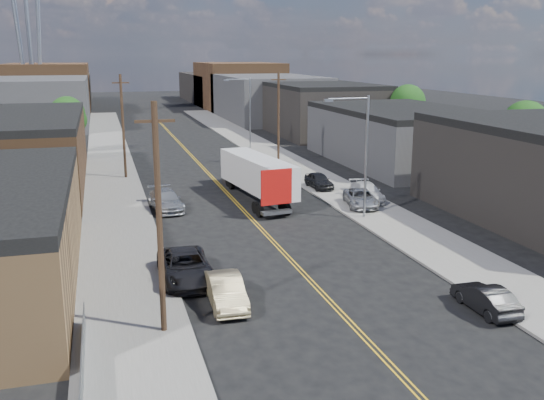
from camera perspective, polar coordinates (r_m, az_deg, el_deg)
ground at (r=76.22m, az=-7.92°, el=4.51°), size 260.00×260.00×0.00m
centerline at (r=61.62m, az=-5.94°, el=2.44°), size 0.32×120.00×0.01m
sidewalk_left at (r=60.74m, az=-14.80°, el=1.96°), size 5.00×140.00×0.15m
sidewalk_right at (r=63.89m, az=2.49°, el=2.96°), size 5.00×140.00×0.15m
warehouse_brown at (r=59.70m, az=-23.15°, el=4.27°), size 12.00×26.00×6.60m
industrial_right_b at (r=69.23m, az=12.17°, el=5.98°), size 14.00×24.00×6.10m
industrial_right_c at (r=92.77m, az=4.63°, el=8.55°), size 14.00×22.00×7.60m
skyline_left_a at (r=110.30m, az=-21.11°, el=8.60°), size 16.00×30.00×8.00m
skyline_right_a at (r=113.98m, az=-0.41°, el=9.62°), size 16.00×30.00×8.00m
skyline_left_b at (r=135.11m, az=-20.27°, el=9.84°), size 16.00×26.00×10.00m
skyline_right_b at (r=138.13m, az=-3.22°, el=10.70°), size 16.00×26.00×10.00m
skyline_left_c at (r=155.12m, az=-19.71°, el=9.70°), size 16.00×40.00×7.00m
skyline_right_c at (r=157.76m, az=-4.85°, el=10.48°), size 16.00×40.00×7.00m
streetlight_near at (r=43.94m, az=8.41°, el=4.93°), size 3.39×0.25×9.00m
streetlight_far at (r=76.99m, az=-2.38°, el=8.71°), size 3.39×0.25×9.00m
utility_pole_left_near at (r=25.57m, az=-10.58°, el=-1.78°), size 1.60×0.26×10.00m
utility_pole_left_far at (r=60.00m, az=-13.85°, el=6.78°), size 1.60×0.26×10.00m
utility_pole_right at (r=65.61m, az=0.61°, el=7.72°), size 1.60×0.26×10.00m
tree_left_far at (r=77.02m, az=-18.65°, el=7.45°), size 4.35×4.20×6.97m
tree_right_near at (r=65.10m, az=22.74°, el=6.39°), size 4.60×4.48×7.44m
tree_right_far at (r=85.08m, az=12.67°, el=8.76°), size 4.85×4.76×7.91m
semi_truck at (r=50.68m, az=-1.79°, el=2.53°), size 3.92×14.51×3.72m
car_left_b at (r=29.48m, az=-4.36°, el=-8.53°), size 1.71×4.51×1.47m
car_left_c at (r=32.75m, az=-8.12°, el=-6.23°), size 2.65×5.70×1.58m
car_left_d at (r=47.75m, az=-10.00°, el=-0.01°), size 2.62×5.50×1.55m
car_right_oncoming at (r=30.50m, az=19.44°, el=-8.71°), size 1.37×3.93×1.29m
car_right_lot_a at (r=48.06m, az=8.36°, el=0.19°), size 3.22×5.15×1.33m
car_right_lot_b at (r=50.05m, az=8.90°, el=0.75°), size 2.55×5.06×1.41m
car_right_lot_c at (r=54.26m, az=4.43°, el=1.85°), size 1.75×4.07×1.37m
car_ahead_truck at (r=59.55m, az=-1.18°, el=2.76°), size 2.29×4.76×1.31m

